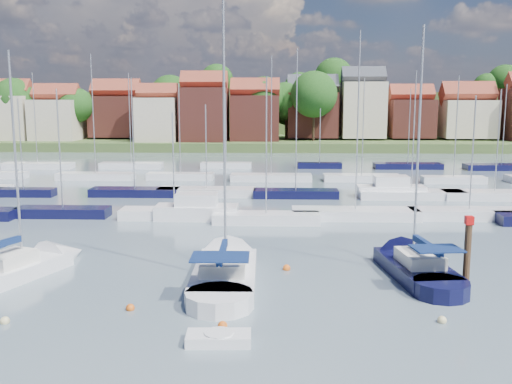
{
  "coord_description": "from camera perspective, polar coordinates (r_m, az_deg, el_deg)",
  "views": [
    {
      "loc": [
        1.47,
        -27.48,
        10.02
      ],
      "look_at": [
        -0.04,
        14.0,
        3.34
      ],
      "focal_mm": 40.0,
      "sensor_mm": 36.0,
      "label": 1
    }
  ],
  "objects": [
    {
      "name": "marina_field",
      "position": [
        63.36,
        2.45,
        0.43
      ],
      "size": [
        79.62,
        41.41,
        15.93
      ],
      "color": "white",
      "rests_on": "ground"
    },
    {
      "name": "far_shore_town",
      "position": [
        160.25,
        2.37,
        7.19
      ],
      "size": [
        212.46,
        90.0,
        22.27
      ],
      "color": "#48592C",
      "rests_on": "ground"
    },
    {
      "name": "sailboat_left",
      "position": [
        36.41,
        -21.59,
        -6.9
      ],
      "size": [
        6.11,
        10.42,
        13.83
      ],
      "rotation": [
        0.0,
        0.0,
        1.21
      ],
      "color": "white",
      "rests_on": "ground"
    },
    {
      "name": "buoy_b",
      "position": [
        28.96,
        -23.8,
        -11.91
      ],
      "size": [
        0.43,
        0.43,
        0.43
      ],
      "primitive_type": "sphere",
      "color": "beige",
      "rests_on": "ground"
    },
    {
      "name": "sailboat_navy",
      "position": [
        35.55,
        14.96,
        -6.95
      ],
      "size": [
        4.33,
        11.34,
        15.34
      ],
      "rotation": [
        0.0,
        0.0,
        1.7
      ],
      "color": "black",
      "rests_on": "ground"
    },
    {
      "name": "ground",
      "position": [
        68.24,
        0.82,
        0.69
      ],
      "size": [
        260.0,
        260.0,
        0.0
      ],
      "primitive_type": "plane",
      "color": "#4F5F6B",
      "rests_on": "ground"
    },
    {
      "name": "tender",
      "position": [
        24.54,
        -3.75,
        -14.41
      ],
      "size": [
        2.75,
        1.37,
        0.58
      ],
      "rotation": [
        0.0,
        0.0,
        0.04
      ],
      "color": "white",
      "rests_on": "ground"
    },
    {
      "name": "buoy_e",
      "position": [
        34.46,
        3.07,
        -7.78
      ],
      "size": [
        0.46,
        0.46,
        0.46
      ],
      "primitive_type": "sphere",
      "color": "#D85914",
      "rests_on": "ground"
    },
    {
      "name": "timber_piling",
      "position": [
        32.33,
        20.27,
        -7.55
      ],
      "size": [
        0.4,
        0.4,
        6.33
      ],
      "color": "#4C331E",
      "rests_on": "ground"
    },
    {
      "name": "buoy_c",
      "position": [
        28.79,
        -12.45,
        -11.45
      ],
      "size": [
        0.42,
        0.42,
        0.42
      ],
      "primitive_type": "sphere",
      "color": "#D85914",
      "rests_on": "ground"
    },
    {
      "name": "buoy_d",
      "position": [
        26.13,
        -3.37,
        -13.43
      ],
      "size": [
        0.45,
        0.45,
        0.45
      ],
      "primitive_type": "sphere",
      "color": "#D85914",
      "rests_on": "ground"
    },
    {
      "name": "buoy_f",
      "position": [
        28.01,
        18.09,
        -12.3
      ],
      "size": [
        0.42,
        0.42,
        0.42
      ],
      "primitive_type": "sphere",
      "color": "beige",
      "rests_on": "ground"
    },
    {
      "name": "sailboat_centre",
      "position": [
        33.74,
        -2.93,
        -7.53
      ],
      "size": [
        3.67,
        12.92,
        17.39
      ],
      "rotation": [
        0.0,
        0.0,
        1.59
      ],
      "color": "white",
      "rests_on": "ground"
    }
  ]
}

